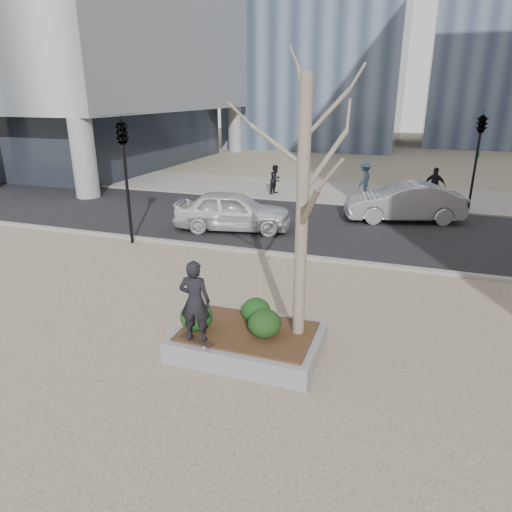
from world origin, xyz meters
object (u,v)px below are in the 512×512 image
(planter, at_px, (248,342))
(skateboarder, at_px, (195,301))
(skateboard, at_px, (197,341))
(police_car, at_px, (233,211))

(planter, height_order, skateboarder, skateboarder)
(skateboard, distance_m, skateboarder, 0.87)
(planter, relative_size, skateboarder, 1.79)
(skateboard, height_order, skateboarder, skateboarder)
(planter, bearing_deg, skateboard, -137.97)
(planter, distance_m, police_car, 9.07)
(skateboard, bearing_deg, planter, 58.75)
(planter, bearing_deg, skateboarder, -137.97)
(skateboarder, height_order, police_car, skateboarder)
(skateboarder, bearing_deg, police_car, -81.46)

